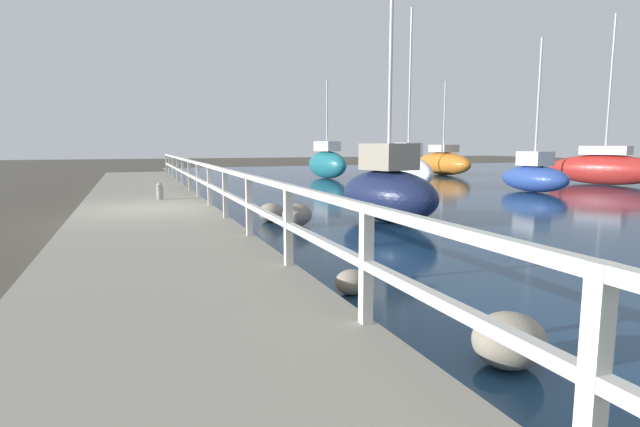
{
  "coord_description": "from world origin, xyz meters",
  "views": [
    {
      "loc": [
        -0.34,
        -13.11,
        1.9
      ],
      "look_at": [
        3.45,
        -3.11,
        0.43
      ],
      "focal_mm": 28.0,
      "sensor_mm": 36.0,
      "label": 1
    }
  ],
  "objects_px": {
    "sailboat_navy": "(388,191)",
    "sailboat_red": "(604,168)",
    "sailboat_blue": "(534,176)",
    "sailboat_orange": "(443,162)",
    "mooring_bollard": "(160,191)",
    "sailboat_white": "(408,169)",
    "sailboat_teal": "(327,163)"
  },
  "relations": [
    {
      "from": "sailboat_red",
      "to": "sailboat_orange",
      "type": "height_order",
      "value": "sailboat_red"
    },
    {
      "from": "sailboat_navy",
      "to": "sailboat_orange",
      "type": "height_order",
      "value": "sailboat_navy"
    },
    {
      "from": "sailboat_blue",
      "to": "sailboat_teal",
      "type": "distance_m",
      "value": 11.75
    },
    {
      "from": "sailboat_blue",
      "to": "sailboat_orange",
      "type": "height_order",
      "value": "sailboat_blue"
    },
    {
      "from": "sailboat_red",
      "to": "sailboat_orange",
      "type": "relative_size",
      "value": 1.36
    },
    {
      "from": "sailboat_red",
      "to": "sailboat_orange",
      "type": "xyz_separation_m",
      "value": [
        -2.7,
        9.35,
        -0.01
      ]
    },
    {
      "from": "sailboat_teal",
      "to": "sailboat_white",
      "type": "bearing_deg",
      "value": -91.07
    },
    {
      "from": "sailboat_navy",
      "to": "sailboat_white",
      "type": "bearing_deg",
      "value": 42.45
    },
    {
      "from": "sailboat_red",
      "to": "sailboat_blue",
      "type": "distance_m",
      "value": 6.23
    },
    {
      "from": "sailboat_white",
      "to": "sailboat_orange",
      "type": "bearing_deg",
      "value": 56.14
    },
    {
      "from": "sailboat_teal",
      "to": "sailboat_red",
      "type": "bearing_deg",
      "value": -49.35
    },
    {
      "from": "sailboat_orange",
      "to": "sailboat_red",
      "type": "bearing_deg",
      "value": -73.68
    },
    {
      "from": "sailboat_red",
      "to": "sailboat_orange",
      "type": "distance_m",
      "value": 9.73
    },
    {
      "from": "mooring_bollard",
      "to": "sailboat_orange",
      "type": "relative_size",
      "value": 0.09
    },
    {
      "from": "sailboat_blue",
      "to": "sailboat_white",
      "type": "xyz_separation_m",
      "value": [
        -3.73,
        3.6,
        0.16
      ]
    },
    {
      "from": "mooring_bollard",
      "to": "sailboat_white",
      "type": "relative_size",
      "value": 0.06
    },
    {
      "from": "sailboat_blue",
      "to": "sailboat_orange",
      "type": "distance_m",
      "value": 11.58
    },
    {
      "from": "mooring_bollard",
      "to": "sailboat_red",
      "type": "xyz_separation_m",
      "value": [
        20.5,
        2.42,
        0.23
      ]
    },
    {
      "from": "sailboat_red",
      "to": "sailboat_blue",
      "type": "relative_size",
      "value": 1.3
    },
    {
      "from": "sailboat_blue",
      "to": "sailboat_orange",
      "type": "xyz_separation_m",
      "value": [
        3.27,
        11.11,
        0.15
      ]
    },
    {
      "from": "sailboat_navy",
      "to": "sailboat_red",
      "type": "xyz_separation_m",
      "value": [
        15.34,
        6.72,
        0.03
      ]
    },
    {
      "from": "mooring_bollard",
      "to": "sailboat_orange",
      "type": "xyz_separation_m",
      "value": [
        17.8,
        11.77,
        0.22
      ]
    },
    {
      "from": "sailboat_navy",
      "to": "sailboat_red",
      "type": "height_order",
      "value": "sailboat_red"
    },
    {
      "from": "sailboat_teal",
      "to": "sailboat_orange",
      "type": "height_order",
      "value": "sailboat_orange"
    },
    {
      "from": "sailboat_navy",
      "to": "sailboat_white",
      "type": "height_order",
      "value": "sailboat_white"
    },
    {
      "from": "sailboat_red",
      "to": "mooring_bollard",
      "type": "bearing_deg",
      "value": 166.97
    },
    {
      "from": "sailboat_red",
      "to": "sailboat_teal",
      "type": "bearing_deg",
      "value": 120.46
    },
    {
      "from": "sailboat_navy",
      "to": "sailboat_blue",
      "type": "distance_m",
      "value": 10.6
    },
    {
      "from": "sailboat_orange",
      "to": "mooring_bollard",
      "type": "bearing_deg",
      "value": -146.31
    },
    {
      "from": "sailboat_navy",
      "to": "sailboat_red",
      "type": "distance_m",
      "value": 16.74
    },
    {
      "from": "sailboat_teal",
      "to": "sailboat_navy",
      "type": "bearing_deg",
      "value": -115.83
    },
    {
      "from": "sailboat_blue",
      "to": "sailboat_orange",
      "type": "bearing_deg",
      "value": 68.83
    }
  ]
}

